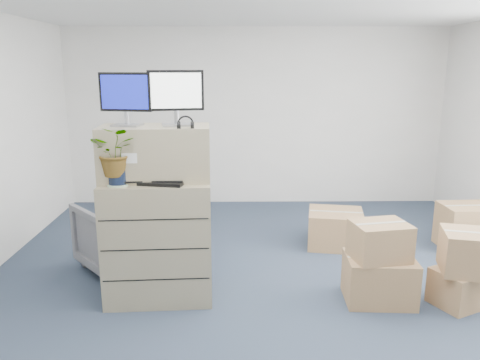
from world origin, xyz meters
name	(u,v)px	position (x,y,z in m)	size (l,w,h in m)	color
ground	(271,306)	(0.00, 0.00, 0.00)	(7.00, 7.00, 0.00)	#252E43
wall_back	(255,118)	(0.00, 3.51, 1.40)	(6.00, 0.02, 2.80)	silver
filing_cabinet_lower	(159,240)	(-1.07, 0.22, 0.58)	(1.00, 0.61, 1.17)	#9C8E6C
filing_cabinet_upper	(156,153)	(-1.08, 0.28, 1.42)	(1.00, 0.50, 0.50)	#9C8E6C
monitor_left	(125,96)	(-1.32, 0.27, 1.94)	(0.48, 0.23, 0.48)	#99999E
monitor_right	(176,95)	(-0.87, 0.28, 1.95)	(0.50, 0.24, 0.50)	#99999E
headphones	(186,124)	(-0.77, 0.11, 1.71)	(0.14, 0.14, 0.02)	black
keyboard	(153,181)	(-1.09, 0.12, 1.18)	(0.60, 0.25, 0.03)	black
mouse	(189,181)	(-0.76, 0.11, 1.19)	(0.10, 0.06, 0.04)	silver
water_bottle	(164,162)	(-1.01, 0.30, 1.33)	(0.09, 0.09, 0.31)	gray
phone_dock	(152,175)	(-1.11, 0.23, 1.22)	(0.08, 0.07, 0.17)	silver
external_drive	(198,174)	(-0.69, 0.36, 1.20)	(0.20, 0.15, 0.06)	black
tissue_box	(195,166)	(-0.72, 0.37, 1.28)	(0.26, 0.13, 0.10)	#3B6FCA
potted_plant	(117,158)	(-1.38, 0.05, 1.41)	(0.48, 0.52, 0.43)	#A8C9A2
office_chair	(122,232)	(-1.59, 0.90, 0.42)	(0.82, 0.77, 0.84)	#5A5A5F
cardboard_boxes	(411,244)	(1.60, 0.79, 0.31)	(2.45, 2.19, 0.79)	#9B794B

